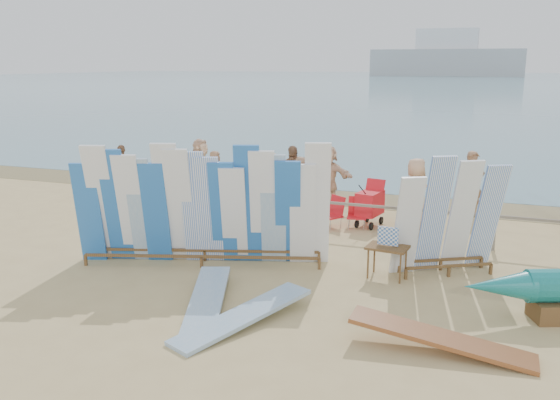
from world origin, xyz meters
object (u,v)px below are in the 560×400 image
at_px(stroller, 370,208).
at_px(flat_board_b, 243,324).
at_px(beach_chair_right, 357,219).
at_px(beachgoer_3, 270,177).
at_px(flat_board_a, 207,306).
at_px(beachgoer_0, 183,176).
at_px(beachgoer_7, 472,184).
at_px(beachgoer_4, 292,178).
at_px(main_surfboard_rack, 202,210).
at_px(beachgoer_2, 300,186).
at_px(vendor_table, 387,261).
at_px(beachgoer_6, 415,193).
at_px(side_surfboard_rack, 449,220).
at_px(beachgoer_1, 217,180).
at_px(flat_board_c, 440,352).
at_px(beachgoer_5, 328,176).
at_px(beachgoer_extra_1, 123,169).
at_px(beachgoer_11, 201,167).
at_px(beach_chair_left, 332,218).

bearing_deg(stroller, flat_board_b, -84.68).
bearing_deg(beach_chair_right, beachgoer_3, 140.65).
relative_size(flat_board_a, beachgoer_3, 1.75).
bearing_deg(beachgoer_0, flat_board_a, 11.73).
distance_m(flat_board_b, beachgoer_7, 9.18).
bearing_deg(flat_board_b, flat_board_a, 177.82).
height_order(beachgoer_4, beachgoer_0, beachgoer_4).
relative_size(main_surfboard_rack, beachgoer_2, 3.19).
relative_size(vendor_table, beach_chair_right, 1.35).
distance_m(main_surfboard_rack, beachgoer_7, 8.01).
distance_m(vendor_table, beachgoer_6, 4.03).
bearing_deg(main_surfboard_rack, side_surfboard_rack, -3.78).
distance_m(side_surfboard_rack, beachgoer_0, 8.97).
distance_m(side_surfboard_rack, beach_chair_right, 3.80).
xyz_separation_m(beachgoer_1, beachgoer_7, (6.91, 1.73, 0.05)).
height_order(flat_board_c, beachgoer_1, beachgoer_1).
bearing_deg(beachgoer_6, flat_board_b, 138.21).
bearing_deg(flat_board_a, beachgoer_6, 48.06).
xyz_separation_m(beachgoer_4, beachgoer_2, (0.36, -0.40, -0.12)).
bearing_deg(stroller, beachgoer_4, 170.40).
distance_m(beach_chair_right, beachgoer_0, 5.78).
distance_m(flat_board_c, beachgoer_7, 8.51).
bearing_deg(side_surfboard_rack, beach_chair_right, 102.31).
xyz_separation_m(flat_board_b, beachgoer_5, (-0.92, 8.43, 0.90)).
height_order(flat_board_c, beachgoer_2, beachgoer_2).
bearing_deg(beachgoer_3, beachgoer_5, 19.03).
bearing_deg(beachgoer_4, beachgoer_0, -179.98).
xyz_separation_m(beachgoer_5, beachgoer_1, (-2.86, -1.58, -0.04)).
relative_size(beachgoer_5, beachgoer_1, 1.05).
relative_size(beachgoer_4, beachgoer_extra_1, 1.19).
xyz_separation_m(flat_board_a, beachgoer_11, (-4.27, 8.05, 0.90)).
bearing_deg(beachgoer_7, flat_board_a, -134.71).
bearing_deg(beachgoer_extra_1, beach_chair_left, 52.28).
bearing_deg(beachgoer_5, flat_board_b, -74.34).
distance_m(stroller, beachgoer_0, 5.99).
distance_m(beach_chair_left, beachgoer_3, 3.29).
distance_m(beachgoer_5, beachgoer_4, 1.21).
height_order(side_surfboard_rack, beachgoer_5, side_surfboard_rack).
relative_size(beach_chair_left, beachgoer_7, 0.44).
relative_size(vendor_table, beachgoer_6, 0.58).
height_order(stroller, beachgoer_2, beachgoer_2).
distance_m(stroller, beachgoer_extra_1, 8.53).
height_order(vendor_table, beachgoer_0, beachgoer_0).
height_order(flat_board_c, beachgoer_extra_1, beachgoer_extra_1).
xyz_separation_m(flat_board_c, beachgoer_11, (-8.27, 8.38, 0.90)).
relative_size(beachgoer_4, beachgoer_0, 1.18).
relative_size(side_surfboard_rack, beachgoer_3, 1.59).
bearing_deg(stroller, beachgoer_1, -171.75).
distance_m(beachgoer_4, beachgoer_extra_1, 5.99).
height_order(vendor_table, beachgoer_extra_1, beachgoer_extra_1).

